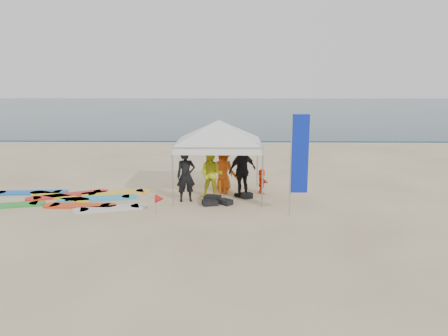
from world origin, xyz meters
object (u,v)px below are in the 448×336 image
at_px(person_black_b, 242,170).
at_px(marker_pennant, 160,199).
at_px(canopy_tent, 219,120).
at_px(surfboard_spread, 70,199).
at_px(person_orange_b, 223,170).
at_px(person_seated, 262,181).
at_px(person_yellow, 211,175).
at_px(feather_flag, 299,155).
at_px(person_orange_a, 223,171).
at_px(person_black_a, 186,176).

bearing_deg(person_black_b, marker_pennant, 5.85).
height_order(canopy_tent, surfboard_spread, canopy_tent).
xyz_separation_m(person_orange_b, person_seated, (1.44, -0.46, -0.33)).
height_order(person_yellow, surfboard_spread, person_yellow).
bearing_deg(canopy_tent, surfboard_spread, -172.14).
xyz_separation_m(person_yellow, canopy_tent, (0.26, 0.37, 1.90)).
xyz_separation_m(feather_flag, surfboard_spread, (-7.74, 1.73, -1.87)).
distance_m(person_yellow, person_orange_b, 1.22).
bearing_deg(person_orange_a, person_black_a, 65.67).
relative_size(person_orange_a, canopy_tent, 0.42).
height_order(person_black_a, marker_pennant, person_black_a).
relative_size(person_black_a, person_yellow, 1.05).
distance_m(person_yellow, feather_flag, 3.61).
distance_m(person_seated, canopy_tent, 2.80).
xyz_separation_m(person_yellow, marker_pennant, (-1.53, -1.98, -0.36)).
bearing_deg(canopy_tent, feather_flag, -44.44).
bearing_deg(person_black_a, marker_pennant, -129.03).
distance_m(person_yellow, person_seated, 2.01).
bearing_deg(person_black_b, person_black_a, -15.61).
height_order(person_yellow, feather_flag, feather_flag).
height_order(person_orange_a, surfboard_spread, person_orange_a).
distance_m(person_black_a, person_yellow, 0.97).
bearing_deg(person_yellow, person_orange_b, 81.90).
xyz_separation_m(person_orange_a, surfboard_spread, (-5.40, -1.01, -0.83)).
bearing_deg(person_yellow, person_seated, 31.60).
relative_size(person_black_a, canopy_tent, 0.43).
xyz_separation_m(person_seated, feather_flag, (0.92, -2.77, 1.44)).
height_order(person_black_a, person_seated, person_black_a).
bearing_deg(marker_pennant, person_yellow, 52.36).
bearing_deg(feather_flag, marker_pennant, 178.60).
xyz_separation_m(person_black_a, person_orange_a, (1.28, 1.11, -0.03)).
xyz_separation_m(person_orange_b, canopy_tent, (-0.14, -0.78, 1.96)).
xyz_separation_m(person_orange_a, person_black_b, (0.69, -0.47, 0.10)).
height_order(person_orange_b, canopy_tent, canopy_tent).
bearing_deg(person_yellow, person_orange_a, 68.73).
xyz_separation_m(person_black_a, person_black_b, (1.96, 0.64, 0.07)).
bearing_deg(person_orange_b, person_orange_a, 76.15).
xyz_separation_m(person_yellow, feather_flag, (2.76, -2.08, 1.05)).
bearing_deg(person_black_a, person_orange_a, 25.58).
distance_m(person_black_b, person_orange_b, 1.20).
bearing_deg(person_orange_b, surfboard_spread, -0.28).
xyz_separation_m(canopy_tent, surfboard_spread, (-5.24, -0.72, -2.72)).
bearing_deg(person_black_a, person_black_b, 2.66).
height_order(person_black_a, feather_flag, feather_flag).
height_order(person_yellow, person_black_b, person_black_b).
xyz_separation_m(marker_pennant, surfboard_spread, (-3.46, 1.63, -0.46)).
bearing_deg(feather_flag, person_black_b, 125.95).
relative_size(person_yellow, marker_pennant, 2.68).
height_order(person_black_b, feather_flag, feather_flag).
bearing_deg(marker_pennant, person_orange_a, 53.62).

